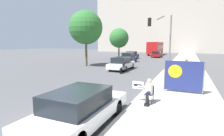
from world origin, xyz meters
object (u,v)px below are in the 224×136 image
Objects in this scene: seated_protester at (148,90)px; car_on_road_far_lane at (157,54)px; car_on_road_nearest at (122,63)px; street_tree_near_curb at (86,28)px; protest_banner at (183,76)px; car_on_road_midblock at (129,57)px; car_on_road_distant at (132,55)px; jogger_on_sidewalk at (184,76)px; pedestrian_behind at (186,70)px; motorcycle_on_road at (124,68)px; city_bus_on_road at (155,48)px; street_tree_midblock at (119,38)px; parked_car_curbside at (80,108)px; traffic_light_pole at (163,34)px.

car_on_road_far_lane is (-4.73, 30.82, -0.11)m from seated_protester.
car_on_road_nearest is 7.05m from street_tree_near_curb.
protest_banner reaches higher than car_on_road_midblock.
street_tree_near_curb reaches higher than car_on_road_distant.
jogger_on_sidewalk is 23.91m from car_on_road_distant.
car_on_road_distant is (-10.13, 18.94, -0.31)m from pedestrian_behind.
car_on_road_nearest is 2.19× the size of motorcycle_on_road.
car_on_road_midblock is at bearing -92.32° from city_bus_on_road.
city_bus_on_road is 14.69m from street_tree_midblock.
protest_banner is 10.55m from car_on_road_nearest.
street_tree_near_curb is (-2.18, -13.23, 4.31)m from car_on_road_distant.
parked_car_curbside is 33.91m from car_on_road_far_lane.
car_on_road_distant is 0.43× the size of city_bus_on_road.
street_tree_near_curb is (-8.96, 14.79, 4.35)m from parked_car_curbside.
pedestrian_behind is 0.24× the size of street_tree_near_curb.
car_on_road_nearest is (-6.77, 8.08, -0.41)m from protest_banner.
street_tree_midblock is at bearing -110.16° from city_bus_on_road.
motorcycle_on_road is at bearing 133.15° from protest_banner.
parked_car_curbside is at bearing -85.09° from car_on_road_far_lane.
traffic_light_pole is (-0.94, 10.87, 3.18)m from seated_protester.
protest_banner is 26.32m from street_tree_midblock.
seated_protester is 2.95m from protest_banner.
city_bus_on_road is 4.85× the size of motorcycle_on_road.
seated_protester is at bearing -47.63° from street_tree_near_curb.
parked_car_curbside reaches higher than car_on_road_far_lane.
city_bus_on_road reaches higher than motorcycle_on_road.
city_bus_on_road is at bearing 81.18° from car_on_road_distant.
car_on_road_distant is 4.40m from street_tree_midblock.
protest_banner is at bearing -46.85° from motorcycle_on_road.
protest_banner is at bearing -62.13° from car_on_road_midblock.
car_on_road_nearest is 1.06× the size of car_on_road_far_lane.
car_on_road_far_lane is at bearing 88.26° from car_on_road_nearest.
car_on_road_distant is 0.74× the size of street_tree_midblock.
car_on_road_midblock is (-8.74, 15.59, -0.26)m from jogger_on_sidewalk.
street_tree_midblock is (-4.20, 6.35, 3.32)m from car_on_road_midblock.
protest_banner is at bearing 53.11° from seated_protester.
street_tree_midblock is at bearing 92.82° from street_tree_near_curb.
protest_banner is 6.43m from parked_car_curbside.
city_bus_on_road reaches higher than car_on_road_distant.
car_on_road_nearest is 2.06m from motorcycle_on_road.
car_on_road_midblock is at bearing 117.87° from protest_banner.
street_tree_midblock is at bearing 113.04° from motorcycle_on_road.
pedestrian_behind is at bearing -24.30° from motorcycle_on_road.
street_tree_midblock is (-11.45, 25.32, 3.28)m from seated_protester.
car_on_road_midblock is at bearing 127.96° from traffic_light_pole.
jogger_on_sidewalk is 36.47m from city_bus_on_road.
jogger_on_sidewalk is 15.43m from street_tree_near_curb.
jogger_on_sidewalk is 0.35× the size of car_on_road_nearest.
jogger_on_sidewalk is 17.88m from car_on_road_midblock.
street_tree_midblock reaches higher than pedestrian_behind.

